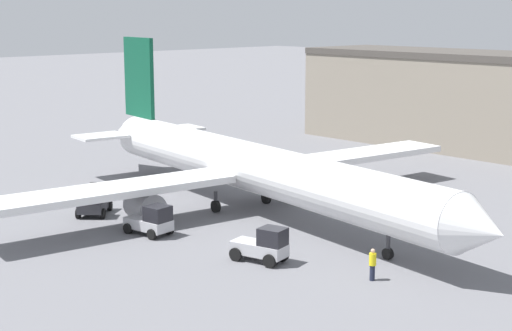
# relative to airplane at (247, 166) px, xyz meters

# --- Properties ---
(ground_plane) EXTENTS (400.00, 400.00, 0.00)m
(ground_plane) POSITION_rel_airplane_xyz_m (1.12, -0.14, -3.37)
(ground_plane) COLOR slate
(airplane) EXTENTS (44.73, 40.33, 12.38)m
(airplane) POSITION_rel_airplane_xyz_m (0.00, 0.00, 0.00)
(airplane) COLOR silver
(airplane) RESTS_ON ground_plane
(ground_crew_worker) EXTENTS (0.40, 0.40, 1.83)m
(ground_crew_worker) POSITION_rel_airplane_xyz_m (16.37, -5.55, -2.39)
(ground_crew_worker) COLOR #1E2338
(ground_crew_worker) RESTS_ON ground_plane
(baggage_tug) EXTENTS (3.64, 2.46, 2.19)m
(baggage_tug) POSITION_rel_airplane_xyz_m (9.88, -7.73, -2.35)
(baggage_tug) COLOR #B2B2B7
(baggage_tug) RESTS_ON ground_plane
(belt_loader_truck) EXTENTS (3.60, 3.61, 2.15)m
(belt_loader_truck) POSITION_rel_airplane_xyz_m (-6.50, -9.33, -2.33)
(belt_loader_truck) COLOR #2D2D33
(belt_loader_truck) RESTS_ON ground_plane
(pushback_tug) EXTENTS (3.47, 2.30, 2.09)m
(pushback_tug) POSITION_rel_airplane_xyz_m (0.60, -9.21, -2.40)
(pushback_tug) COLOR #B2B2B7
(pushback_tug) RESTS_ON ground_plane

